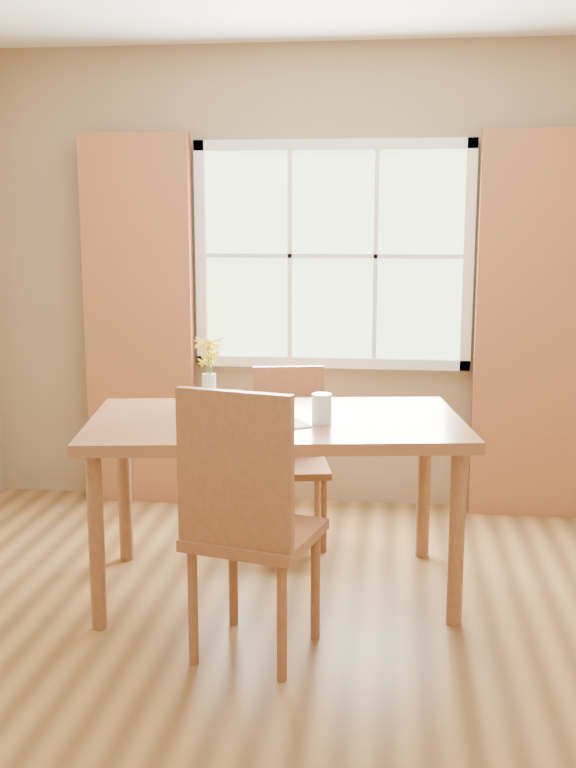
# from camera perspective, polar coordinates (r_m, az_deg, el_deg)

# --- Properties ---
(room) EXTENTS (4.24, 3.84, 2.74)m
(room) POSITION_cam_1_polar(r_m,az_deg,el_deg) (3.45, 0.68, 4.33)
(room) COLOR olive
(room) RESTS_ON ground
(window) EXTENTS (1.62, 0.06, 1.32)m
(window) POSITION_cam_1_polar(r_m,az_deg,el_deg) (5.30, 2.86, 8.13)
(window) COLOR #ADD9A4
(window) RESTS_ON room
(curtain_left) EXTENTS (0.65, 0.08, 2.20)m
(curtain_left) POSITION_cam_1_polar(r_m,az_deg,el_deg) (5.44, -9.44, 3.84)
(curtain_left) COLOR maroon
(curtain_left) RESTS_ON room
(curtain_right) EXTENTS (0.65, 0.08, 2.20)m
(curtain_right) POSITION_cam_1_polar(r_m,az_deg,el_deg) (5.29, 15.30, 3.41)
(curtain_right) COLOR maroon
(curtain_right) RESTS_ON room
(dining_table) EXTENTS (1.81, 1.19, 0.82)m
(dining_table) POSITION_cam_1_polar(r_m,az_deg,el_deg) (4.10, -0.77, -3.35)
(dining_table) COLOR brown
(dining_table) RESTS_ON room
(chair_near) EXTENTS (0.56, 0.56, 1.10)m
(chair_near) POSITION_cam_1_polar(r_m,az_deg,el_deg) (3.47, -2.72, -8.29)
(chair_near) COLOR brown
(chair_near) RESTS_ON room
(chair_far) EXTENTS (0.45, 0.45, 0.93)m
(chair_far) POSITION_cam_1_polar(r_m,az_deg,el_deg) (4.83, 0.14, -4.00)
(chair_far) COLOR brown
(chair_far) RESTS_ON room
(placemat) EXTENTS (0.55, 0.51, 0.01)m
(placemat) POSITION_cam_1_polar(r_m,az_deg,el_deg) (3.97, -2.39, -2.53)
(placemat) COLOR beige
(placemat) RESTS_ON dining_table
(plate) EXTENTS (0.26, 0.26, 0.01)m
(plate) POSITION_cam_1_polar(r_m,az_deg,el_deg) (3.99, -2.12, -2.33)
(plate) COLOR #C6D836
(plate) RESTS_ON placemat
(croissant_sandwich) EXTENTS (0.19, 0.14, 0.13)m
(croissant_sandwich) POSITION_cam_1_polar(r_m,az_deg,el_deg) (3.92, -2.03, -1.56)
(croissant_sandwich) COLOR #D68349
(croissant_sandwich) RESTS_ON plate
(water_glass) EXTENTS (0.09, 0.09, 0.13)m
(water_glass) POSITION_cam_1_polar(r_m,az_deg,el_deg) (3.98, 2.15, -1.61)
(water_glass) COLOR silver
(water_glass) RESTS_ON dining_table
(flower_vase) EXTENTS (0.14, 0.14, 0.34)m
(flower_vase) POSITION_cam_1_polar(r_m,az_deg,el_deg) (4.28, -5.04, 1.27)
(flower_vase) COLOR silver
(flower_vase) RESTS_ON dining_table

